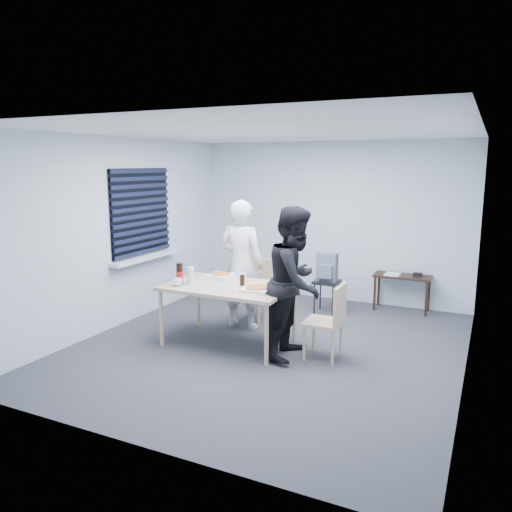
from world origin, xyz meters
The scene contains 19 objects.
room centered at (-2.20, 0.40, 1.44)m, with size 5.00×5.00×5.00m.
dining_table centered at (-0.50, -0.13, 0.70)m, with size 1.55×0.98×0.75m.
chair_far centered at (-0.63, 0.92, 0.51)m, with size 0.42×0.42×0.89m.
chair_right centered at (0.81, -0.08, 0.51)m, with size 0.42×0.42×0.89m.
person_white centered at (-0.65, 0.52, 0.89)m, with size 0.65×0.42×1.77m, color silver.
person_black centered at (0.39, -0.14, 0.89)m, with size 0.86×0.47×1.77m, color black.
side_table centered at (1.22, 2.28, 0.48)m, with size 0.84×0.38×0.56m.
stool centered at (0.21, 1.65, 0.40)m, with size 0.36×0.36×0.51m.
backpack centered at (0.21, 1.64, 0.71)m, with size 0.30×0.22×0.42m.
pizza_box_a centered at (-0.76, 0.13, 0.79)m, with size 0.30×0.30×0.07m.
pizza_box_b centered at (-0.06, -0.22, 0.78)m, with size 0.34×0.34×0.05m.
mug_a centered at (-1.05, -0.43, 0.80)m, with size 0.12×0.12×0.10m, color white.
mug_b centered at (-0.46, 0.18, 0.80)m, with size 0.10×0.10×0.09m, color white.
cola_glass centered at (-0.35, -0.06, 0.82)m, with size 0.06×0.06×0.13m, color black.
soda_bottle centered at (-1.08, -0.33, 0.88)m, with size 0.08×0.08×0.27m.
plastic_cups centered at (-0.96, -0.27, 0.86)m, with size 0.09×0.09×0.22m, color silver.
rubber_band centered at (-0.28, -0.41, 0.76)m, with size 0.05×0.05×0.00m, color red.
papers centered at (1.07, 2.26, 0.57)m, with size 0.23×0.31×0.01m, color white.
black_box centered at (1.44, 2.27, 0.59)m, with size 0.13×0.09×0.05m, color black.
Camera 1 is at (2.40, -5.41, 2.24)m, focal length 35.00 mm.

